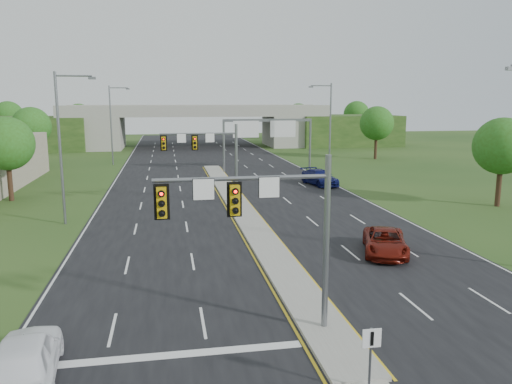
{
  "coord_description": "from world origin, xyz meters",
  "views": [
    {
      "loc": [
        -5.94,
        -17.76,
        9.0
      ],
      "look_at": [
        -0.18,
        14.29,
        3.0
      ],
      "focal_mm": 35.0,
      "sensor_mm": 36.0,
      "label": 1
    }
  ],
  "objects_px": {
    "signal_mast_far": "(210,151)",
    "sign_gantry": "(267,130)",
    "signal_mast_near": "(269,217)",
    "keep_right_sign": "(371,350)",
    "car_far_b": "(320,177)",
    "car_far_a": "(385,242)",
    "overpass": "(197,129)",
    "car_white": "(25,359)"
  },
  "relations": [
    {
      "from": "car_far_a",
      "to": "keep_right_sign",
      "type": "bearing_deg",
      "value": -96.37
    },
    {
      "from": "keep_right_sign",
      "to": "signal_mast_near",
      "type": "bearing_deg",
      "value": 116.94
    },
    {
      "from": "signal_mast_far",
      "to": "overpass",
      "type": "distance_m",
      "value": 55.13
    },
    {
      "from": "signal_mast_near",
      "to": "keep_right_sign",
      "type": "distance_m",
      "value": 5.94
    },
    {
      "from": "signal_mast_far",
      "to": "keep_right_sign",
      "type": "relative_size",
      "value": 3.18
    },
    {
      "from": "signal_mast_near",
      "to": "sign_gantry",
      "type": "height_order",
      "value": "signal_mast_near"
    },
    {
      "from": "car_far_b",
      "to": "sign_gantry",
      "type": "bearing_deg",
      "value": 95.2
    },
    {
      "from": "signal_mast_far",
      "to": "car_far_b",
      "type": "relative_size",
      "value": 1.25
    },
    {
      "from": "sign_gantry",
      "to": "signal_mast_near",
      "type": "bearing_deg",
      "value": -101.25
    },
    {
      "from": "keep_right_sign",
      "to": "sign_gantry",
      "type": "relative_size",
      "value": 0.19
    },
    {
      "from": "keep_right_sign",
      "to": "car_far_b",
      "type": "bearing_deg",
      "value": 74.89
    },
    {
      "from": "sign_gantry",
      "to": "car_white",
      "type": "relative_size",
      "value": 2.3
    },
    {
      "from": "keep_right_sign",
      "to": "car_far_b",
      "type": "xyz_separation_m",
      "value": [
        10.18,
        37.73,
        -0.68
      ]
    },
    {
      "from": "signal_mast_near",
      "to": "car_white",
      "type": "distance_m",
      "value": 9.41
    },
    {
      "from": "signal_mast_near",
      "to": "sign_gantry",
      "type": "xyz_separation_m",
      "value": [
        8.95,
        44.99,
        0.51
      ]
    },
    {
      "from": "overpass",
      "to": "car_far_a",
      "type": "distance_m",
      "value": 71.42
    },
    {
      "from": "car_far_a",
      "to": "signal_mast_near",
      "type": "bearing_deg",
      "value": -114.77
    },
    {
      "from": "signal_mast_near",
      "to": "sign_gantry",
      "type": "relative_size",
      "value": 0.6
    },
    {
      "from": "signal_mast_near",
      "to": "car_far_b",
      "type": "xyz_separation_m",
      "value": [
        12.45,
        33.28,
        -3.89
      ]
    },
    {
      "from": "keep_right_sign",
      "to": "car_white",
      "type": "height_order",
      "value": "keep_right_sign"
    },
    {
      "from": "overpass",
      "to": "car_far_a",
      "type": "xyz_separation_m",
      "value": [
        6.64,
        -71.06,
        -2.81
      ]
    },
    {
      "from": "signal_mast_near",
      "to": "car_white",
      "type": "height_order",
      "value": "signal_mast_near"
    },
    {
      "from": "signal_mast_far",
      "to": "car_far_b",
      "type": "bearing_deg",
      "value": 33.62
    },
    {
      "from": "signal_mast_far",
      "to": "sign_gantry",
      "type": "height_order",
      "value": "signal_mast_far"
    },
    {
      "from": "signal_mast_near",
      "to": "car_far_a",
      "type": "relative_size",
      "value": 1.34
    },
    {
      "from": "signal_mast_near",
      "to": "car_far_b",
      "type": "bearing_deg",
      "value": 69.49
    },
    {
      "from": "car_far_b",
      "to": "overpass",
      "type": "bearing_deg",
      "value": 90.84
    },
    {
      "from": "car_white",
      "to": "signal_mast_near",
      "type": "bearing_deg",
      "value": -173.11
    },
    {
      "from": "signal_mast_near",
      "to": "keep_right_sign",
      "type": "xyz_separation_m",
      "value": [
        2.26,
        -4.45,
        -3.21
      ]
    },
    {
      "from": "sign_gantry",
      "to": "car_white",
      "type": "xyz_separation_m",
      "value": [
        -17.31,
        -46.92,
        -4.36
      ]
    },
    {
      "from": "car_far_b",
      "to": "signal_mast_far",
      "type": "bearing_deg",
      "value": -157.82
    },
    {
      "from": "sign_gantry",
      "to": "car_far_b",
      "type": "distance_m",
      "value": 13.0
    },
    {
      "from": "car_far_a",
      "to": "car_far_b",
      "type": "xyz_separation_m",
      "value": [
        3.55,
        24.26,
        0.09
      ]
    },
    {
      "from": "signal_mast_far",
      "to": "sign_gantry",
      "type": "bearing_deg",
      "value": 65.89
    },
    {
      "from": "car_white",
      "to": "car_far_a",
      "type": "distance_m",
      "value": 20.44
    },
    {
      "from": "signal_mast_far",
      "to": "car_far_a",
      "type": "relative_size",
      "value": 1.34
    },
    {
      "from": "overpass",
      "to": "car_white",
      "type": "distance_m",
      "value": 82.73
    },
    {
      "from": "car_white",
      "to": "car_far_a",
      "type": "height_order",
      "value": "car_white"
    },
    {
      "from": "sign_gantry",
      "to": "keep_right_sign",
      "type": "bearing_deg",
      "value": -97.7
    },
    {
      "from": "keep_right_sign",
      "to": "overpass",
      "type": "distance_m",
      "value": 84.55
    },
    {
      "from": "signal_mast_far",
      "to": "keep_right_sign",
      "type": "xyz_separation_m",
      "value": [
        2.26,
        -29.45,
        -3.21
      ]
    },
    {
      "from": "car_white",
      "to": "car_far_b",
      "type": "distance_m",
      "value": 40.89
    }
  ]
}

